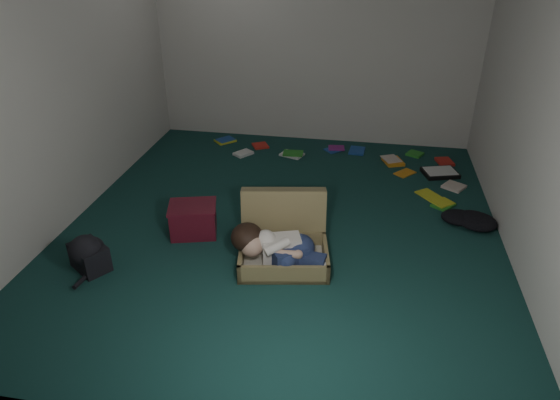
% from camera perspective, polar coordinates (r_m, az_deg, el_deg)
% --- Properties ---
extents(floor, '(4.50, 4.50, 0.00)m').
position_cam_1_polar(floor, '(4.75, 0.32, -2.85)').
color(floor, '#143A36').
rests_on(floor, ground).
extents(wall_back, '(4.50, 0.00, 4.50)m').
position_cam_1_polar(wall_back, '(6.39, 4.00, 17.91)').
color(wall_back, silver).
rests_on(wall_back, ground).
extents(wall_front, '(4.50, 0.00, 4.50)m').
position_cam_1_polar(wall_front, '(2.21, -9.67, -4.03)').
color(wall_front, silver).
rests_on(wall_front, ground).
extents(wall_left, '(0.00, 4.50, 4.50)m').
position_cam_1_polar(wall_left, '(4.96, -23.66, 12.51)').
color(wall_left, silver).
rests_on(wall_left, ground).
extents(wall_right, '(0.00, 4.50, 4.50)m').
position_cam_1_polar(wall_right, '(4.37, 27.62, 9.70)').
color(wall_right, silver).
rests_on(wall_right, ground).
extents(suitcase, '(0.84, 0.83, 0.54)m').
position_cam_1_polar(suitcase, '(4.24, 0.41, -4.53)').
color(suitcase, olive).
rests_on(suitcase, floor).
extents(person, '(0.81, 0.40, 0.33)m').
position_cam_1_polar(person, '(4.06, -0.30, -5.43)').
color(person, white).
rests_on(person, suitcase).
extents(maroon_bin, '(0.50, 0.43, 0.29)m').
position_cam_1_polar(maroon_bin, '(4.62, -9.87, -2.19)').
color(maroon_bin, '#58111F').
rests_on(maroon_bin, floor).
extents(backpack, '(0.51, 0.49, 0.24)m').
position_cam_1_polar(backpack, '(4.40, -20.95, -6.01)').
color(backpack, black).
rests_on(backpack, floor).
extents(clothing_pile, '(0.48, 0.40, 0.15)m').
position_cam_1_polar(clothing_pile, '(5.09, 20.32, -1.58)').
color(clothing_pile, black).
rests_on(clothing_pile, floor).
extents(paper_tray, '(0.44, 0.38, 0.05)m').
position_cam_1_polar(paper_tray, '(5.99, 17.82, 2.99)').
color(paper_tray, black).
rests_on(paper_tray, floor).
extents(book_scatter, '(3.02, 1.53, 0.02)m').
position_cam_1_polar(book_scatter, '(6.06, 9.35, 4.17)').
color(book_scatter, yellow).
rests_on(book_scatter, floor).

